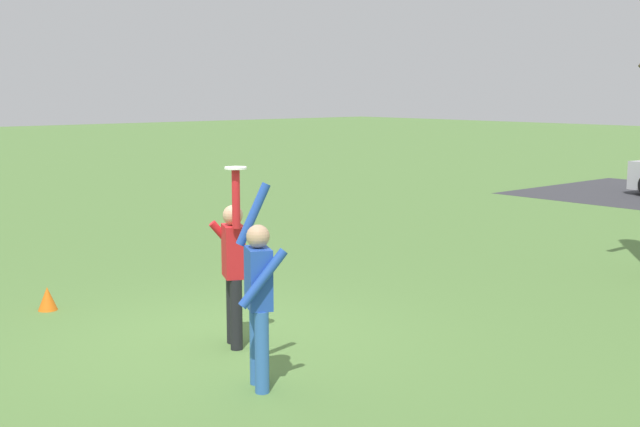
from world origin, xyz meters
TOP-DOWN VIEW (x-y plane):
  - ground_plane at (0.00, 0.00)m, footprint 120.00×120.00m
  - person_catcher at (0.28, -0.03)m, footprint 0.58×0.50m
  - person_defender at (1.57, -0.64)m, footprint 0.64×0.59m
  - frisbee_disc at (0.48, -0.12)m, footprint 0.24×0.24m
  - field_cone_orange at (-2.68, -1.01)m, footprint 0.26×0.26m

SIDE VIEW (x-z plane):
  - ground_plane at x=0.00m, z-range 0.00..0.00m
  - field_cone_orange at x=-2.68m, z-range 0.00..0.32m
  - person_defender at x=1.57m, z-range -0.04..2.00m
  - person_catcher at x=0.28m, z-range -0.06..2.02m
  - frisbee_disc at x=0.48m, z-range 2.08..2.10m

